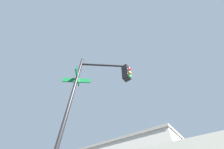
# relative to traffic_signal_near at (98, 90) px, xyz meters

# --- Properties ---
(traffic_signal_near) EXTENTS (2.15, 1.96, 6.43)m
(traffic_signal_near) POSITION_rel_traffic_signal_near_xyz_m (0.00, 0.00, 0.00)
(traffic_signal_near) COLOR black
(traffic_signal_near) RESTS_ON ground_plane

